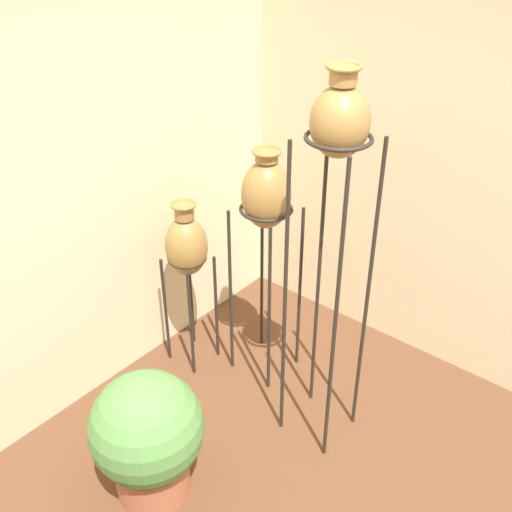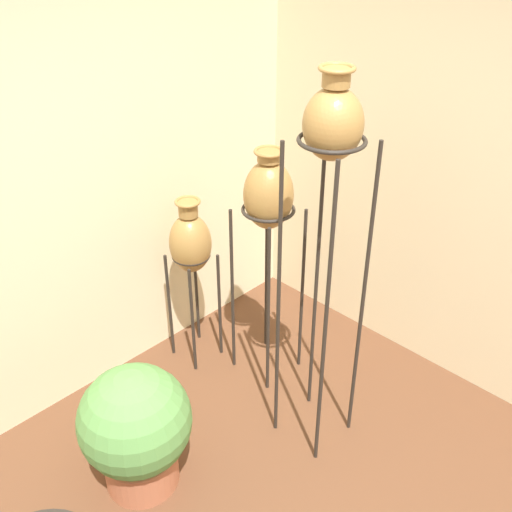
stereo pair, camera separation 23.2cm
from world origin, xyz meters
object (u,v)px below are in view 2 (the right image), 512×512
at_px(vase_stand_medium, 268,200).
at_px(potted_plant, 136,428).
at_px(vase_stand_tall, 332,145).
at_px(vase_stand_short, 190,245).

relative_size(vase_stand_medium, potted_plant, 2.08).
bearing_deg(vase_stand_tall, vase_stand_medium, 69.86).
height_order(vase_stand_tall, vase_stand_short, vase_stand_tall).
bearing_deg(vase_stand_short, potted_plant, -146.83).
bearing_deg(potted_plant, vase_stand_medium, 7.89).
height_order(vase_stand_medium, vase_stand_short, vase_stand_medium).
relative_size(vase_stand_tall, vase_stand_short, 1.81).
xyz_separation_m(vase_stand_tall, potted_plant, (-0.89, 0.40, -1.33)).
height_order(vase_stand_tall, vase_stand_medium, vase_stand_tall).
distance_m(vase_stand_short, potted_plant, 1.11).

